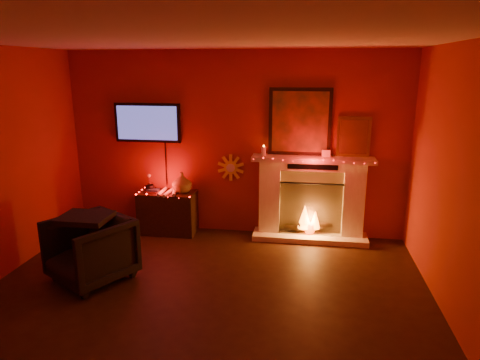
% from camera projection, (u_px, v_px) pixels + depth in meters
% --- Properties ---
extents(room, '(5.00, 5.00, 5.00)m').
position_uv_depth(room, '(189.00, 192.00, 3.91)').
color(room, black).
rests_on(room, ground).
extents(floor, '(5.00, 5.00, 0.00)m').
position_uv_depth(floor, '(193.00, 322.00, 4.25)').
color(floor, black).
rests_on(floor, ground).
extents(fireplace, '(1.72, 0.40, 2.18)m').
position_uv_depth(fireplace, '(311.00, 190.00, 6.18)').
color(fireplace, '#F5E7CE').
rests_on(fireplace, floor).
extents(tv, '(1.00, 0.07, 1.24)m').
position_uv_depth(tv, '(148.00, 123.00, 6.36)').
color(tv, black).
rests_on(tv, room).
extents(sunburst_clock, '(0.40, 0.03, 0.40)m').
position_uv_depth(sunburst_clock, '(231.00, 168.00, 6.37)').
color(sunburst_clock, yellow).
rests_on(sunburst_clock, room).
extents(console_table, '(0.84, 0.50, 0.95)m').
position_uv_depth(console_table, '(169.00, 209.00, 6.46)').
color(console_table, black).
rests_on(console_table, floor).
extents(armchair, '(1.13, 1.14, 0.76)m').
position_uv_depth(armchair, '(90.00, 250.00, 5.01)').
color(armchair, black).
rests_on(armchair, floor).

